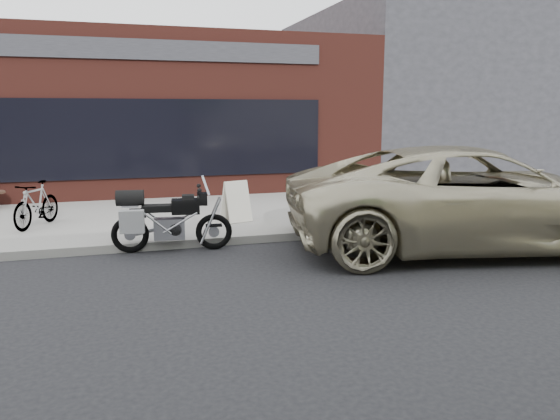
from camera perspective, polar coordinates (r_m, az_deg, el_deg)
ground at (r=6.41m, az=6.94°, el=-11.66°), size 120.00×120.00×0.00m
near_sidewalk at (r=12.87m, az=-5.60°, el=-0.12°), size 44.00×6.00×0.15m
storefront at (r=19.42m, az=-15.69°, el=9.49°), size 14.00×10.07×4.50m
neighbour_building at (r=23.07m, az=16.19°, el=11.40°), size 10.00×10.00×6.00m
motorcycle at (r=9.53m, az=-12.04°, el=-0.99°), size 2.05×0.66×1.30m
minivan at (r=10.09m, az=19.47°, el=1.21°), size 6.93×4.21×1.80m
bicycle_rear at (r=11.66m, az=-24.10°, el=0.54°), size 1.02×1.52×0.89m
sandwich_sign at (r=11.24m, az=-4.63°, el=0.93°), size 0.64×0.62×0.84m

